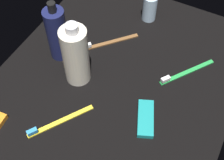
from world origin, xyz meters
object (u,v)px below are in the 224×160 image
at_px(bodywash_bottle, 76,55).
at_px(toothbrush_yellow, 57,122).
at_px(deodorant_stick, 150,8).
at_px(toothbrush_brown, 107,42).
at_px(toothbrush_green, 184,73).
at_px(lotion_bottle, 57,34).
at_px(snack_bar_teal, 146,119).

distance_m(bodywash_bottle, toothbrush_yellow, 0.18).
distance_m(deodorant_stick, toothbrush_brown, 0.18).
distance_m(bodywash_bottle, toothbrush_brown, 0.17).
bearing_deg(bodywash_bottle, toothbrush_yellow, -169.27).
height_order(toothbrush_green, toothbrush_brown, same).
xyz_separation_m(lotion_bottle, toothbrush_green, (0.10, -0.35, -0.08)).
bearing_deg(toothbrush_brown, lotion_bottle, 134.29).
bearing_deg(toothbrush_yellow, deodorant_stick, -5.99).
bearing_deg(deodorant_stick, bodywash_bottle, 165.94).
bearing_deg(toothbrush_yellow, lotion_bottle, 30.72).
height_order(deodorant_stick, toothbrush_yellow, deodorant_stick).
height_order(lotion_bottle, toothbrush_yellow, lotion_bottle).
relative_size(toothbrush_green, snack_bar_teal, 1.48).
distance_m(toothbrush_yellow, toothbrush_brown, 0.30).
xyz_separation_m(bodywash_bottle, toothbrush_green, (0.15, -0.26, -0.09)).
xyz_separation_m(deodorant_stick, toothbrush_brown, (-0.16, 0.07, -0.04)).
relative_size(lotion_bottle, toothbrush_brown, 1.37).
bearing_deg(snack_bar_teal, toothbrush_brown, 25.61).
relative_size(bodywash_bottle, snack_bar_teal, 1.92).
height_order(toothbrush_green, snack_bar_teal, toothbrush_green).
distance_m(toothbrush_green, toothbrush_yellow, 0.38).
height_order(deodorant_stick, snack_bar_teal, deodorant_stick).
height_order(lotion_bottle, snack_bar_teal, lotion_bottle).
bearing_deg(lotion_bottle, toothbrush_green, -74.33).
relative_size(deodorant_stick, toothbrush_yellow, 0.55).
relative_size(deodorant_stick, toothbrush_brown, 0.61).
bearing_deg(lotion_bottle, snack_bar_teal, -105.54).
xyz_separation_m(lotion_bottle, snack_bar_teal, (-0.09, -0.32, -0.08)).
xyz_separation_m(toothbrush_green, toothbrush_yellow, (-0.30, 0.23, 0.00)).
height_order(toothbrush_brown, snack_bar_teal, toothbrush_brown).
xyz_separation_m(toothbrush_yellow, toothbrush_brown, (0.30, 0.02, 0.00)).
bearing_deg(toothbrush_green, lotion_bottle, 105.67).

